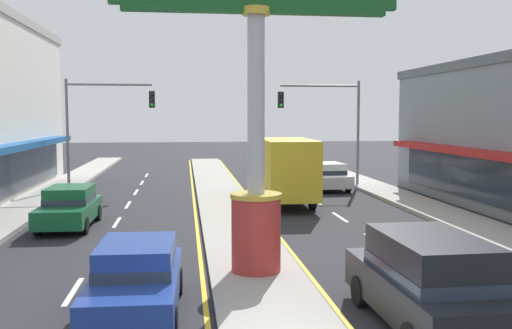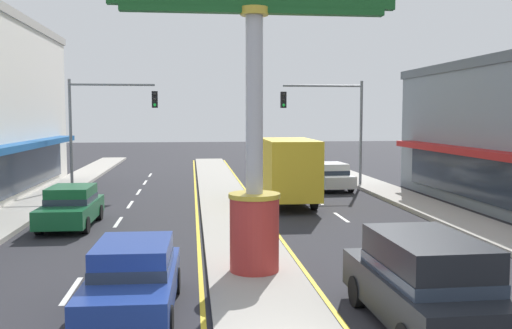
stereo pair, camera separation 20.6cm
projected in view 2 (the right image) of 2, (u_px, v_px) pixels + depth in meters
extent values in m
cube|color=#A39E93|center=(226.00, 201.00, 27.17)|extent=(2.46, 52.00, 0.14)
cube|color=#ADA89E|center=(21.00, 212.00, 24.17)|extent=(2.21, 60.00, 0.18)
cube|color=#ADA89E|center=(420.00, 204.00, 26.21)|extent=(2.21, 60.00, 0.18)
cube|color=silver|center=(72.00, 290.00, 13.59)|extent=(0.14, 2.20, 0.01)
cube|color=silver|center=(101.00, 248.00, 17.95)|extent=(0.14, 2.20, 0.01)
cube|color=silver|center=(118.00, 222.00, 22.30)|extent=(0.14, 2.20, 0.01)
cube|color=silver|center=(130.00, 204.00, 26.66)|extent=(0.14, 2.20, 0.01)
cube|color=silver|center=(139.00, 192.00, 31.01)|extent=(0.14, 2.20, 0.01)
cube|color=silver|center=(145.00, 182.00, 35.36)|extent=(0.14, 2.20, 0.01)
cube|color=silver|center=(150.00, 175.00, 39.72)|extent=(0.14, 2.20, 0.01)
cube|color=silver|center=(431.00, 278.00, 14.63)|extent=(0.14, 2.20, 0.01)
cube|color=silver|center=(376.00, 241.00, 18.98)|extent=(0.14, 2.20, 0.01)
cube|color=silver|center=(341.00, 217.00, 23.34)|extent=(0.14, 2.20, 0.01)
cube|color=silver|center=(318.00, 201.00, 27.69)|extent=(0.14, 2.20, 0.01)
cube|color=silver|center=(300.00, 189.00, 32.04)|extent=(0.14, 2.20, 0.01)
cube|color=silver|center=(287.00, 181.00, 36.40)|extent=(0.14, 2.20, 0.01)
cube|color=silver|center=(277.00, 174.00, 40.75)|extent=(0.14, 2.20, 0.01)
cube|color=yellow|center=(196.00, 203.00, 27.01)|extent=(0.12, 52.00, 0.01)
cube|color=yellow|center=(255.00, 202.00, 27.33)|extent=(0.12, 52.00, 0.01)
cylinder|color=#B7332D|center=(254.00, 234.00, 14.76)|extent=(1.29, 1.29, 1.94)
cylinder|color=gold|center=(254.00, 196.00, 14.67)|extent=(1.36, 1.36, 0.12)
cylinder|color=#B7B7BC|center=(254.00, 104.00, 14.47)|extent=(0.45, 0.45, 4.87)
cylinder|color=gold|center=(254.00, 11.00, 14.26)|extent=(0.71, 0.71, 0.20)
cube|color=#195623|center=(254.00, 11.00, 14.26)|extent=(6.73, 0.29, 0.16)
cube|color=#195193|center=(19.00, 147.00, 25.78)|extent=(0.90, 20.43, 0.30)
cube|color=#283342|center=(10.00, 175.00, 25.85)|extent=(0.08, 19.71, 2.00)
cube|color=#B21E1E|center=(484.00, 154.00, 23.15)|extent=(0.90, 17.64, 0.30)
cube|color=#283342|center=(493.00, 181.00, 23.30)|extent=(0.08, 17.02, 2.00)
cylinder|color=slate|center=(71.00, 136.00, 31.05)|extent=(0.16, 0.16, 6.20)
cylinder|color=slate|center=(112.00, 85.00, 31.07)|extent=(4.62, 0.12, 0.12)
cube|color=black|center=(155.00, 99.00, 31.24)|extent=(0.32, 0.24, 0.92)
sphere|color=black|center=(155.00, 94.00, 31.08)|extent=(0.17, 0.17, 0.17)
sphere|color=black|center=(155.00, 99.00, 31.10)|extent=(0.17, 0.17, 0.17)
sphere|color=#19D83F|center=(155.00, 105.00, 31.13)|extent=(0.17, 0.17, 0.17)
cylinder|color=slate|center=(361.00, 134.00, 32.85)|extent=(0.16, 0.16, 6.20)
cylinder|color=slate|center=(323.00, 86.00, 32.34)|extent=(4.62, 0.12, 0.12)
cube|color=black|center=(283.00, 100.00, 31.99)|extent=(0.32, 0.24, 0.92)
sphere|color=black|center=(284.00, 94.00, 31.82)|extent=(0.17, 0.17, 0.17)
sphere|color=black|center=(284.00, 100.00, 31.85)|extent=(0.17, 0.17, 0.17)
sphere|color=#19D83F|center=(284.00, 105.00, 31.87)|extent=(0.17, 0.17, 0.17)
cube|color=black|center=(422.00, 294.00, 11.12)|extent=(1.96, 4.62, 0.80)
cube|color=black|center=(427.00, 257.00, 10.87)|extent=(1.71, 2.87, 0.80)
cube|color=#283342|center=(427.00, 271.00, 10.89)|extent=(1.75, 2.90, 0.24)
cylinder|color=black|center=(357.00, 291.00, 12.45)|extent=(0.23, 0.68, 0.68)
cylinder|color=black|center=(432.00, 288.00, 12.67)|extent=(0.23, 0.68, 0.68)
cube|color=white|center=(329.00, 179.00, 32.04)|extent=(1.99, 4.39, 0.66)
cube|color=white|center=(330.00, 168.00, 31.82)|extent=(1.66, 2.23, 0.60)
cube|color=#283342|center=(330.00, 171.00, 31.84)|extent=(1.70, 2.25, 0.24)
cylinder|color=black|center=(309.00, 182.00, 33.24)|extent=(0.25, 0.63, 0.62)
cylinder|color=black|center=(336.00, 181.00, 33.51)|extent=(0.25, 0.63, 0.62)
cylinder|color=black|center=(322.00, 187.00, 30.63)|extent=(0.25, 0.63, 0.62)
cylinder|color=black|center=(351.00, 187.00, 30.90)|extent=(0.25, 0.63, 0.62)
cube|color=#14562D|center=(279.00, 169.00, 29.25)|extent=(2.14, 2.04, 2.10)
cube|color=#283342|center=(277.00, 162.00, 30.18)|extent=(1.85, 0.12, 0.90)
cube|color=gold|center=(289.00, 168.00, 25.75)|extent=(2.30, 4.84, 2.60)
cylinder|color=black|center=(260.00, 188.00, 29.45)|extent=(0.28, 0.85, 0.84)
cylinder|color=black|center=(297.00, 188.00, 29.63)|extent=(0.28, 0.85, 0.84)
cylinder|color=black|center=(269.00, 201.00, 25.06)|extent=(0.28, 0.85, 0.84)
cylinder|color=black|center=(314.00, 200.00, 25.25)|extent=(0.28, 0.85, 0.84)
cube|color=#14562D|center=(71.00, 211.00, 21.30)|extent=(1.85, 4.33, 0.66)
cube|color=#14562D|center=(71.00, 194.00, 21.42)|extent=(1.59, 2.18, 0.60)
cube|color=#283342|center=(72.00, 199.00, 21.43)|extent=(1.63, 2.20, 0.24)
cylinder|color=black|center=(86.00, 225.00, 20.08)|extent=(0.23, 0.62, 0.62)
cylinder|color=black|center=(39.00, 226.00, 19.93)|extent=(0.23, 0.62, 0.62)
cylinder|color=black|center=(99.00, 212.00, 22.73)|extent=(0.23, 0.62, 0.62)
cylinder|color=black|center=(58.00, 213.00, 22.57)|extent=(0.23, 0.62, 0.62)
cube|color=navy|center=(133.00, 287.00, 11.93)|extent=(1.88, 4.35, 0.66)
cube|color=navy|center=(133.00, 256.00, 12.05)|extent=(1.61, 2.19, 0.60)
cube|color=#283342|center=(134.00, 264.00, 12.06)|extent=(1.65, 2.22, 0.24)
cylinder|color=black|center=(167.00, 322.00, 10.70)|extent=(0.24, 0.63, 0.62)
cylinder|color=black|center=(80.00, 324.00, 10.56)|extent=(0.24, 0.63, 0.62)
cylinder|color=black|center=(175.00, 281.00, 13.35)|extent=(0.24, 0.63, 0.62)
cylinder|color=black|center=(106.00, 282.00, 13.21)|extent=(0.24, 0.63, 0.62)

